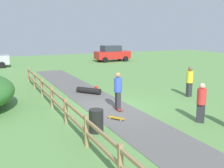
{
  "coord_description": "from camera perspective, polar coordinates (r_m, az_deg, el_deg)",
  "views": [
    {
      "loc": [
        -5.56,
        -12.4,
        3.94
      ],
      "look_at": [
        0.63,
        1.15,
        1.0
      ],
      "focal_mm": 45.37,
      "sensor_mm": 36.0,
      "label": 1
    }
  ],
  "objects": [
    {
      "name": "ground_plane",
      "position": [
        14.15,
        -0.4,
        -5.01
      ],
      "size": [
        60.0,
        60.0,
        0.0
      ],
      "primitive_type": "plane",
      "color": "#60934C"
    },
    {
      "name": "bystander_yellow",
      "position": [
        17.04,
        15.36,
        0.73
      ],
      "size": [
        0.44,
        0.44,
        1.76
      ],
      "color": "#2D2D33",
      "rests_on": "ground_plane"
    },
    {
      "name": "asphalt_path",
      "position": [
        14.14,
        -0.4,
        -4.97
      ],
      "size": [
        2.4,
        28.0,
        0.02
      ],
      "primitive_type": "cube",
      "color": "#605E5B",
      "rests_on": "ground_plane"
    },
    {
      "name": "bystander_red",
      "position": [
        12.48,
        17.56,
        -3.27
      ],
      "size": [
        0.53,
        0.53,
        1.71
      ],
      "color": "#2D2D33",
      "rests_on": "ground_plane"
    },
    {
      "name": "trash_bin",
      "position": [
        10.96,
        -3.21,
        -7.43
      ],
      "size": [
        0.56,
        0.56,
        0.9
      ],
      "primitive_type": "cylinder",
      "color": "black",
      "rests_on": "ground_plane"
    },
    {
      "name": "skater_fallen",
      "position": [
        17.39,
        -4.59,
        -1.29
      ],
      "size": [
        1.48,
        1.46,
        0.36
      ],
      "color": "black",
      "rests_on": "asphalt_path"
    },
    {
      "name": "wooden_fence",
      "position": [
        13.16,
        -10.81,
        -3.44
      ],
      "size": [
        0.12,
        18.12,
        1.1
      ],
      "color": "#997A51",
      "rests_on": "ground_plane"
    },
    {
      "name": "parked_car_red",
      "position": [
        34.35,
        0.01,
        6.19
      ],
      "size": [
        4.21,
        2.03,
        1.92
      ],
      "color": "red",
      "rests_on": "ground_plane"
    },
    {
      "name": "skateboard_loose",
      "position": [
        12.46,
        0.86,
        -6.85
      ],
      "size": [
        0.61,
        0.78,
        0.08
      ],
      "color": "#BF8C19",
      "rests_on": "asphalt_path"
    },
    {
      "name": "skater_riding",
      "position": [
        13.63,
        1.22,
        -1.07
      ],
      "size": [
        0.42,
        0.82,
        1.84
      ],
      "color": "#B23326",
      "rests_on": "asphalt_path"
    }
  ]
}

